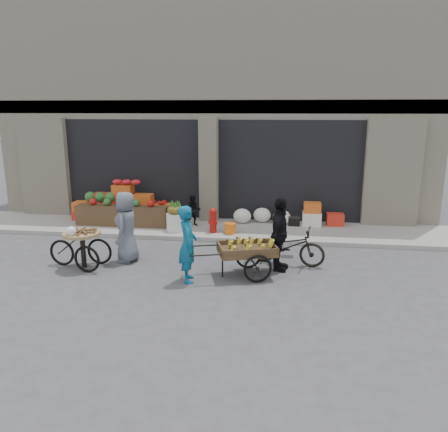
# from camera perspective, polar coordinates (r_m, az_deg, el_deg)

# --- Properties ---
(ground) EXTENTS (80.00, 80.00, 0.00)m
(ground) POSITION_cam_1_polar(r_m,az_deg,el_deg) (9.26, -7.09, -8.77)
(ground) COLOR #424244
(ground) RESTS_ON ground
(sidewalk) EXTENTS (18.00, 2.20, 0.12)m
(sidewalk) POSITION_cam_1_polar(r_m,az_deg,el_deg) (13.03, -2.58, -1.67)
(sidewalk) COLOR gray
(sidewalk) RESTS_ON ground
(building) EXTENTS (14.00, 6.45, 7.00)m
(building) POSITION_cam_1_polar(r_m,az_deg,el_deg) (16.44, -0.23, 13.24)
(building) COLOR beige
(building) RESTS_ON ground
(fruit_display) EXTENTS (3.10, 1.12, 1.24)m
(fruit_display) POSITION_cam_1_polar(r_m,az_deg,el_deg) (13.79, -12.61, 1.49)
(fruit_display) COLOR red
(fruit_display) RESTS_ON sidewalk
(pineapple_bin) EXTENTS (0.52, 0.52, 0.50)m
(pineapple_bin) POSITION_cam_1_polar(r_m,az_deg,el_deg) (12.63, -6.34, -0.79)
(pineapple_bin) COLOR silver
(pineapple_bin) RESTS_ON sidewalk
(fire_hydrant) EXTENTS (0.22, 0.22, 0.71)m
(fire_hydrant) POSITION_cam_1_polar(r_m,az_deg,el_deg) (12.34, -1.45, -0.43)
(fire_hydrant) COLOR #A5140F
(fire_hydrant) RESTS_ON sidewalk
(orange_bucket) EXTENTS (0.32, 0.32, 0.30)m
(orange_bucket) POSITION_cam_1_polar(r_m,az_deg,el_deg) (12.28, 0.83, -1.61)
(orange_bucket) COLOR orange
(orange_bucket) RESTS_ON sidewalk
(right_bay_goods) EXTENTS (3.35, 0.60, 0.70)m
(right_bay_goods) POSITION_cam_1_polar(r_m,az_deg,el_deg) (13.34, 9.00, 0.07)
(right_bay_goods) COLOR silver
(right_bay_goods) RESTS_ON sidewalk
(seated_person) EXTENTS (0.51, 0.43, 0.93)m
(seated_person) POSITION_cam_1_polar(r_m,az_deg,el_deg) (13.06, -4.03, 0.72)
(seated_person) COLOR black
(seated_person) RESTS_ON sidewalk
(banana_cart) EXTENTS (2.21, 1.38, 0.86)m
(banana_cart) POSITION_cam_1_polar(r_m,az_deg,el_deg) (9.41, 2.75, -4.22)
(banana_cart) COLOR brown
(banana_cart) RESTS_ON ground
(vendor_woman) EXTENTS (0.53, 0.67, 1.63)m
(vendor_woman) POSITION_cam_1_polar(r_m,az_deg,el_deg) (9.10, -4.76, -3.66)
(vendor_woman) COLOR #0F5577
(vendor_woman) RESTS_ON ground
(tricycle_cart) EXTENTS (1.45, 0.92, 0.95)m
(tricycle_cart) POSITION_cam_1_polar(r_m,az_deg,el_deg) (10.43, -18.02, -3.45)
(tricycle_cart) COLOR #9E7F51
(tricycle_cart) RESTS_ON ground
(vendor_grey) EXTENTS (0.54, 0.82, 1.68)m
(vendor_grey) POSITION_cam_1_polar(r_m,az_deg,el_deg) (10.51, -12.62, -1.40)
(vendor_grey) COLOR slate
(vendor_grey) RESTS_ON ground
(bicycle) EXTENTS (1.80, 0.92, 0.90)m
(bicycle) POSITION_cam_1_polar(r_m,az_deg,el_deg) (10.25, 8.33, -3.86)
(bicycle) COLOR black
(bicycle) RESTS_ON ground
(cyclist) EXTENTS (0.59, 1.04, 1.67)m
(cyclist) POSITION_cam_1_polar(r_m,az_deg,el_deg) (9.76, 7.25, -2.38)
(cyclist) COLOR black
(cyclist) RESTS_ON ground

